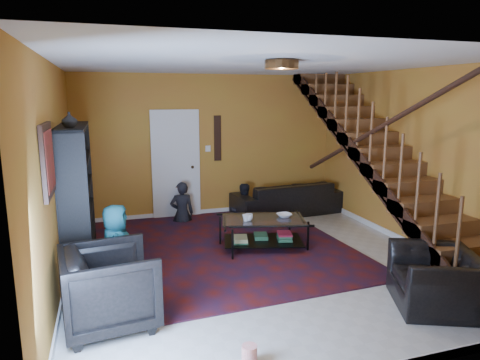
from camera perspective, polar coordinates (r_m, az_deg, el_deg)
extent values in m
plane|color=beige|center=(6.35, 2.21, -10.88)|extent=(5.50, 5.50, 0.00)
plane|color=#AC5E26|center=(8.58, -4.01, 4.57)|extent=(5.20, 0.00, 5.20)
plane|color=#AC5E26|center=(3.58, 17.65, -5.35)|extent=(5.20, 0.00, 5.20)
plane|color=#AC5E26|center=(5.65, -23.32, 0.21)|extent=(0.00, 5.50, 5.50)
plane|color=#AC5E26|center=(7.27, 21.96, 2.59)|extent=(0.00, 5.50, 5.50)
plane|color=white|center=(5.90, 2.43, 15.21)|extent=(5.50, 5.50, 0.00)
cube|color=silver|center=(8.83, -3.87, -4.18)|extent=(5.20, 0.02, 0.10)
cube|color=silver|center=(6.03, -22.22, -12.48)|extent=(0.02, 5.50, 0.10)
cube|color=#AC5E26|center=(6.99, 18.90, 1.82)|extent=(0.95, 4.92, 2.83)
cube|color=black|center=(6.72, 15.83, 2.33)|extent=(0.04, 5.02, 3.02)
cylinder|color=black|center=(6.69, 16.25, 6.15)|extent=(0.07, 4.20, 2.44)
cube|color=black|center=(6.30, -20.79, -2.27)|extent=(0.35, 1.80, 2.00)
cube|color=black|center=(6.45, -20.42, -7.46)|extent=(0.35, 1.72, 0.03)
cube|color=black|center=(6.26, -20.89, -0.84)|extent=(0.35, 1.72, 0.03)
cube|color=silver|center=(8.47, -8.54, 1.82)|extent=(0.82, 0.05, 2.05)
cube|color=maroon|center=(4.70, -24.27, 2.43)|extent=(0.04, 0.74, 0.74)
cube|color=black|center=(8.58, -3.01, 5.59)|extent=(0.14, 0.03, 0.90)
cylinder|color=#3F2814|center=(5.16, 5.59, 15.08)|extent=(0.40, 0.40, 0.10)
cube|color=#460F0C|center=(7.04, -2.68, -8.53)|extent=(4.01, 4.53, 0.02)
imported|color=black|center=(8.83, 6.30, -2.38)|extent=(2.29, 1.05, 0.65)
imported|color=black|center=(4.78, -16.95, -13.51)|extent=(1.04, 1.02, 0.85)
imported|color=black|center=(5.49, 24.65, -11.97)|extent=(1.19, 1.26, 0.64)
imported|color=black|center=(8.30, -7.73, -4.43)|extent=(0.47, 0.33, 1.23)
imported|color=black|center=(8.60, 0.41, -4.14)|extent=(0.55, 0.43, 1.12)
imported|color=#195361|center=(5.46, -16.13, -8.84)|extent=(0.40, 0.57, 1.11)
cube|color=black|center=(6.32, -1.01, -8.65)|extent=(0.04, 0.04, 0.48)
cube|color=black|center=(6.75, 9.05, -7.47)|extent=(0.04, 0.04, 0.48)
cube|color=black|center=(6.95, -2.65, -6.81)|extent=(0.04, 0.04, 0.48)
cube|color=black|center=(7.34, 6.63, -5.87)|extent=(0.04, 0.04, 0.48)
cube|color=black|center=(6.85, 3.10, -8.06)|extent=(1.36, 0.99, 0.02)
cube|color=silver|center=(6.74, 3.13, -5.24)|extent=(1.43, 1.06, 0.02)
imported|color=#999999|center=(6.62, 1.16, -5.00)|extent=(0.14, 0.14, 0.10)
imported|color=#999999|center=(6.59, 0.80, -5.07)|extent=(0.13, 0.13, 0.10)
imported|color=#999999|center=(6.85, 5.92, -4.70)|extent=(0.25, 0.25, 0.06)
imported|color=#999999|center=(5.65, -21.80, 7.46)|extent=(0.18, 0.18, 0.19)
cylinder|color=red|center=(4.16, 1.26, -22.17)|extent=(0.14, 0.14, 0.16)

